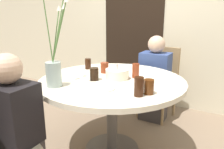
{
  "coord_description": "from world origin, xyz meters",
  "views": [
    {
      "loc": [
        0.9,
        -1.63,
        1.27
      ],
      "look_at": [
        0.0,
        0.0,
        0.76
      ],
      "focal_mm": 35.0,
      "sensor_mm": 36.0,
      "label": 1
    }
  ],
  "objects_px": {
    "side_plate": "(102,88)",
    "drink_glass_1": "(136,71)",
    "birthday_cake": "(117,74)",
    "drink_glass_0": "(105,68)",
    "drink_glass_5": "(139,87)",
    "flower_vase": "(55,64)",
    "chair_right_flank": "(160,79)",
    "person_guest": "(154,82)",
    "drink_glass_3": "(149,87)",
    "drink_glass_4": "(88,64)",
    "drink_glass_2": "(94,74)",
    "person_woman": "(15,132)"
  },
  "relations": [
    {
      "from": "birthday_cake",
      "to": "flower_vase",
      "type": "xyz_separation_m",
      "value": [
        -0.34,
        -0.41,
        0.14
      ]
    },
    {
      "from": "birthday_cake",
      "to": "drink_glass_0",
      "type": "height_order",
      "value": "birthday_cake"
    },
    {
      "from": "drink_glass_3",
      "to": "birthday_cake",
      "type": "bearing_deg",
      "value": 148.52
    },
    {
      "from": "birthday_cake",
      "to": "drink_glass_2",
      "type": "bearing_deg",
      "value": -139.58
    },
    {
      "from": "birthday_cake",
      "to": "drink_glass_4",
      "type": "distance_m",
      "value": 0.47
    },
    {
      "from": "drink_glass_0",
      "to": "side_plate",
      "type": "bearing_deg",
      "value": -62.03
    },
    {
      "from": "side_plate",
      "to": "drink_glass_2",
      "type": "distance_m",
      "value": 0.24
    },
    {
      "from": "birthday_cake",
      "to": "chair_right_flank",
      "type": "bearing_deg",
      "value": 83.15
    },
    {
      "from": "drink_glass_0",
      "to": "drink_glass_1",
      "type": "bearing_deg",
      "value": -2.7
    },
    {
      "from": "person_woman",
      "to": "drink_glass_5",
      "type": "bearing_deg",
      "value": 34.77
    },
    {
      "from": "drink_glass_3",
      "to": "drink_glass_4",
      "type": "xyz_separation_m",
      "value": [
        -0.81,
        0.41,
        0.0
      ]
    },
    {
      "from": "chair_right_flank",
      "to": "flower_vase",
      "type": "height_order",
      "value": "flower_vase"
    },
    {
      "from": "drink_glass_4",
      "to": "drink_glass_5",
      "type": "xyz_separation_m",
      "value": [
        0.77,
        -0.48,
        0.01
      ]
    },
    {
      "from": "flower_vase",
      "to": "drink_glass_3",
      "type": "relative_size",
      "value": 6.94
    },
    {
      "from": "person_guest",
      "to": "person_woman",
      "type": "xyz_separation_m",
      "value": [
        -0.47,
        -1.61,
        0.0
      ]
    },
    {
      "from": "flower_vase",
      "to": "drink_glass_1",
      "type": "distance_m",
      "value": 0.71
    },
    {
      "from": "drink_glass_1",
      "to": "person_woman",
      "type": "height_order",
      "value": "person_woman"
    },
    {
      "from": "drink_glass_1",
      "to": "chair_right_flank",
      "type": "bearing_deg",
      "value": 90.98
    },
    {
      "from": "chair_right_flank",
      "to": "side_plate",
      "type": "height_order",
      "value": "chair_right_flank"
    },
    {
      "from": "chair_right_flank",
      "to": "drink_glass_2",
      "type": "bearing_deg",
      "value": -95.07
    },
    {
      "from": "birthday_cake",
      "to": "drink_glass_3",
      "type": "bearing_deg",
      "value": -31.48
    },
    {
      "from": "drink_glass_0",
      "to": "flower_vase",
      "type": "bearing_deg",
      "value": -103.68
    },
    {
      "from": "drink_glass_0",
      "to": "person_woman",
      "type": "bearing_deg",
      "value": -100.68
    },
    {
      "from": "birthday_cake",
      "to": "drink_glass_2",
      "type": "xyz_separation_m",
      "value": [
        -0.15,
        -0.13,
        0.01
      ]
    },
    {
      "from": "person_guest",
      "to": "drink_glass_4",
      "type": "bearing_deg",
      "value": -129.94
    },
    {
      "from": "birthday_cake",
      "to": "drink_glass_5",
      "type": "distance_m",
      "value": 0.45
    },
    {
      "from": "drink_glass_5",
      "to": "drink_glass_2",
      "type": "bearing_deg",
      "value": 160.3
    },
    {
      "from": "side_plate",
      "to": "drink_glass_1",
      "type": "xyz_separation_m",
      "value": [
        0.11,
        0.41,
        0.06
      ]
    },
    {
      "from": "flower_vase",
      "to": "drink_glass_3",
      "type": "height_order",
      "value": "flower_vase"
    },
    {
      "from": "drink_glass_2",
      "to": "drink_glass_3",
      "type": "xyz_separation_m",
      "value": [
        0.53,
        -0.1,
        -0.0
      ]
    },
    {
      "from": "flower_vase",
      "to": "drink_glass_1",
      "type": "height_order",
      "value": "flower_vase"
    },
    {
      "from": "drink_glass_1",
      "to": "person_guest",
      "type": "relative_size",
      "value": 0.12
    },
    {
      "from": "drink_glass_2",
      "to": "person_guest",
      "type": "distance_m",
      "value": 1.01
    },
    {
      "from": "person_woman",
      "to": "drink_glass_0",
      "type": "bearing_deg",
      "value": 79.32
    },
    {
      "from": "chair_right_flank",
      "to": "flower_vase",
      "type": "distance_m",
      "value": 1.51
    },
    {
      "from": "chair_right_flank",
      "to": "drink_glass_1",
      "type": "bearing_deg",
      "value": -80.25
    },
    {
      "from": "drink_glass_2",
      "to": "person_woman",
      "type": "xyz_separation_m",
      "value": [
        -0.22,
        -0.67,
        -0.29
      ]
    },
    {
      "from": "person_guest",
      "to": "drink_glass_2",
      "type": "bearing_deg",
      "value": -104.68
    },
    {
      "from": "drink_glass_2",
      "to": "person_guest",
      "type": "bearing_deg",
      "value": 75.32
    },
    {
      "from": "drink_glass_1",
      "to": "drink_glass_5",
      "type": "xyz_separation_m",
      "value": [
        0.2,
        -0.42,
        0.0
      ]
    },
    {
      "from": "birthday_cake",
      "to": "drink_glass_4",
      "type": "height_order",
      "value": "birthday_cake"
    },
    {
      "from": "drink_glass_1",
      "to": "drink_glass_4",
      "type": "relative_size",
      "value": 1.18
    },
    {
      "from": "drink_glass_4",
      "to": "person_woman",
      "type": "bearing_deg",
      "value": -86.61
    },
    {
      "from": "flower_vase",
      "to": "drink_glass_2",
      "type": "height_order",
      "value": "flower_vase"
    },
    {
      "from": "drink_glass_0",
      "to": "drink_glass_4",
      "type": "xyz_separation_m",
      "value": [
        -0.23,
        0.05,
        0.0
      ]
    },
    {
      "from": "drink_glass_1",
      "to": "birthday_cake",
      "type": "bearing_deg",
      "value": -139.55
    },
    {
      "from": "side_plate",
      "to": "drink_glass_2",
      "type": "xyz_separation_m",
      "value": [
        -0.17,
        0.16,
        0.05
      ]
    },
    {
      "from": "chair_right_flank",
      "to": "person_guest",
      "type": "height_order",
      "value": "person_guest"
    },
    {
      "from": "side_plate",
      "to": "drink_glass_4",
      "type": "distance_m",
      "value": 0.66
    },
    {
      "from": "drink_glass_1",
      "to": "drink_glass_4",
      "type": "height_order",
      "value": "drink_glass_1"
    }
  ]
}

